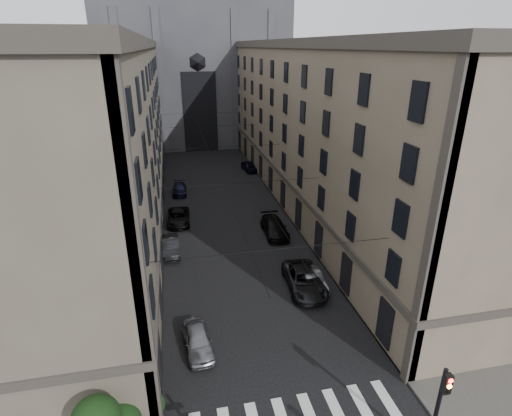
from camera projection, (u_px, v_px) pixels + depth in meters
sidewalk_left at (133, 212)px, 46.92m from camera, size 7.00×80.00×0.15m
sidewalk_right at (303, 198)px, 50.95m from camera, size 7.00×80.00×0.15m
building_left at (94, 134)px, 42.85m from camera, size 13.60×60.60×18.85m
building_right at (330, 125)px, 48.00m from camera, size 13.60×60.60×18.85m
gothic_tower at (193, 48)px, 77.51m from camera, size 35.00×23.00×58.00m
traffic_light_right at (440, 403)px, 17.93m from camera, size 0.34×0.50×5.20m
tram_wires at (220, 148)px, 45.89m from camera, size 14.00×60.00×0.43m
car_left_near at (198, 340)px, 25.53m from camera, size 2.09×4.35×1.43m
car_left_midnear at (171, 246)px, 37.41m from camera, size 1.76×4.56×1.48m
car_left_midfar at (178, 217)px, 43.73m from camera, size 2.61×5.30×1.45m
car_left_far at (180, 189)px, 52.49m from camera, size 1.95×4.45×1.27m
car_right_near at (312, 279)px, 32.33m from camera, size 1.54×4.11×1.34m
car_right_midnear at (304, 280)px, 31.90m from camera, size 3.07×6.03×1.63m
car_right_midfar at (275, 227)px, 41.16m from camera, size 2.31×5.51×1.59m
car_right_far at (249, 166)px, 62.08m from camera, size 2.26×4.47×1.46m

